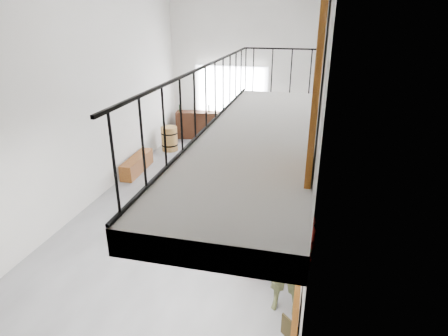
% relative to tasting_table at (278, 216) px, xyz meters
% --- Properties ---
extents(floor, '(12.00, 12.00, 0.00)m').
position_rel_tasting_table_xyz_m(floor, '(-2.20, 1.25, -0.71)').
color(floor, '#606062').
rests_on(floor, ground).
extents(room_walls, '(12.00, 12.00, 12.00)m').
position_rel_tasting_table_xyz_m(room_walls, '(-2.20, 1.25, 2.85)').
color(room_walls, white).
rests_on(room_walls, ground).
extents(gateway_portal, '(2.80, 0.08, 2.80)m').
position_rel_tasting_table_xyz_m(gateway_portal, '(-2.60, 7.19, 0.69)').
color(gateway_portal, white).
rests_on(gateway_portal, ground).
extents(right_wall_decor, '(0.07, 8.28, 5.07)m').
position_rel_tasting_table_xyz_m(right_wall_decor, '(0.50, -0.62, 1.04)').
color(right_wall_decor, '#A05D16').
rests_on(right_wall_decor, ground).
extents(balcony, '(1.52, 5.62, 4.00)m').
position_rel_tasting_table_xyz_m(balcony, '(-0.22, -1.88, 2.26)').
color(balcony, white).
rests_on(balcony, ground).
extents(tasting_table, '(1.15, 2.56, 0.79)m').
position_rel_tasting_table_xyz_m(tasting_table, '(0.00, 0.00, 0.00)').
color(tasting_table, brown).
rests_on(tasting_table, ground).
extents(bench_inner, '(0.53, 2.06, 0.47)m').
position_rel_tasting_table_xyz_m(bench_inner, '(-0.58, -0.08, -0.47)').
color(bench_inner, brown).
rests_on(bench_inner, ground).
extents(bench_wall, '(0.60, 2.25, 0.51)m').
position_rel_tasting_table_xyz_m(bench_wall, '(0.37, 0.07, -0.45)').
color(bench_wall, brown).
rests_on(bench_wall, ground).
extents(tableware, '(0.62, 1.66, 0.35)m').
position_rel_tasting_table_xyz_m(tableware, '(0.07, -0.17, 0.23)').
color(tableware, black).
rests_on(tableware, tasting_table).
extents(side_bench, '(0.44, 1.75, 0.49)m').
position_rel_tasting_table_xyz_m(side_bench, '(-4.70, 3.06, -0.46)').
color(side_bench, brown).
rests_on(side_bench, ground).
extents(oak_barrel, '(0.59, 0.59, 0.87)m').
position_rel_tasting_table_xyz_m(oak_barrel, '(-4.43, 5.19, -0.27)').
color(oak_barrel, olive).
rests_on(oak_barrel, ground).
extents(serving_counter, '(2.07, 0.88, 1.06)m').
position_rel_tasting_table_xyz_m(serving_counter, '(-3.71, 6.90, -0.18)').
color(serving_counter, '#36190E').
rests_on(serving_counter, ground).
extents(counter_bottles, '(1.73, 0.41, 0.28)m').
position_rel_tasting_table_xyz_m(counter_bottles, '(-3.71, 6.91, 0.49)').
color(counter_bottles, black).
rests_on(counter_bottles, serving_counter).
extents(guest_left_a, '(0.52, 0.70, 1.30)m').
position_rel_tasting_table_xyz_m(guest_left_a, '(-0.81, -0.69, -0.06)').
color(guest_left_a, silver).
rests_on(guest_left_a, ground).
extents(guest_left_b, '(0.41, 0.55, 1.38)m').
position_rel_tasting_table_xyz_m(guest_left_b, '(-0.76, -0.22, -0.02)').
color(guest_left_b, '#25737E').
rests_on(guest_left_b, ground).
extents(guest_left_c, '(0.63, 0.74, 1.34)m').
position_rel_tasting_table_xyz_m(guest_left_c, '(-0.71, 0.31, -0.04)').
color(guest_left_c, silver).
rests_on(guest_left_c, ground).
extents(guest_left_d, '(0.71, 0.93, 1.27)m').
position_rel_tasting_table_xyz_m(guest_left_d, '(-0.70, 0.98, -0.07)').
color(guest_left_d, '#25737E').
rests_on(guest_left_d, ground).
extents(guest_right_a, '(0.35, 0.69, 1.13)m').
position_rel_tasting_table_xyz_m(guest_right_a, '(0.65, -0.59, -0.14)').
color(guest_right_a, '#A1261B').
rests_on(guest_right_a, ground).
extents(guest_right_b, '(0.71, 1.07, 1.11)m').
position_rel_tasting_table_xyz_m(guest_right_b, '(0.57, 0.07, -0.15)').
color(guest_right_b, black).
rests_on(guest_right_b, ground).
extents(guest_right_c, '(0.41, 0.63, 1.28)m').
position_rel_tasting_table_xyz_m(guest_right_c, '(0.54, 0.69, -0.07)').
color(guest_right_c, silver).
rests_on(guest_right_c, ground).
extents(host_standing, '(0.71, 0.49, 1.86)m').
position_rel_tasting_table_xyz_m(host_standing, '(0.34, -1.84, 0.22)').
color(host_standing, '#4C502D').
rests_on(host_standing, ground).
extents(potted_plant, '(0.46, 0.43, 0.42)m').
position_rel_tasting_table_xyz_m(potted_plant, '(0.25, 1.87, -0.50)').
color(potted_plant, '#14461A').
rests_on(potted_plant, ground).
extents(bicycle_near, '(1.90, 1.05, 0.95)m').
position_rel_tasting_table_xyz_m(bicycle_near, '(-0.93, 6.85, -0.23)').
color(bicycle_near, black).
rests_on(bicycle_near, ground).
extents(bicycle_far, '(1.53, 0.70, 0.89)m').
position_rel_tasting_table_xyz_m(bicycle_far, '(-0.78, 6.34, -0.26)').
color(bicycle_far, black).
rests_on(bicycle_far, ground).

